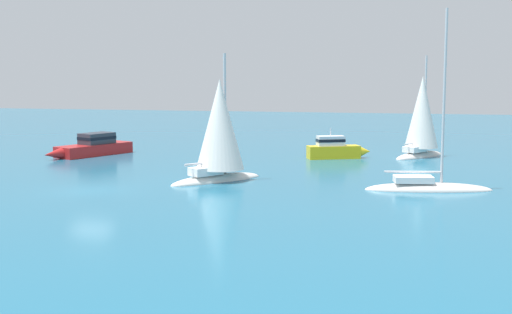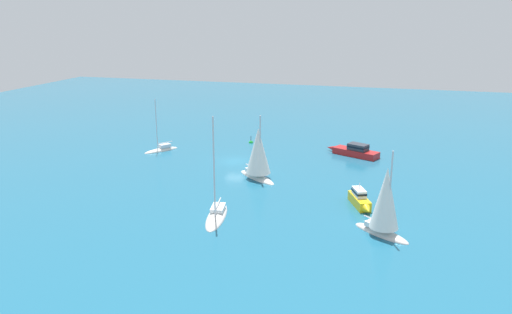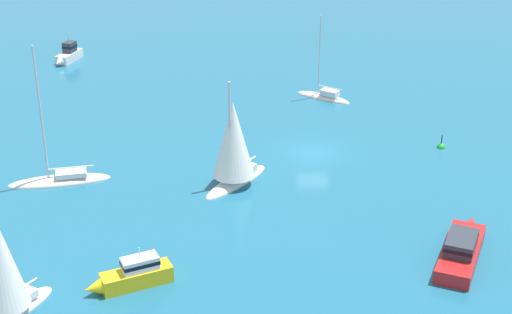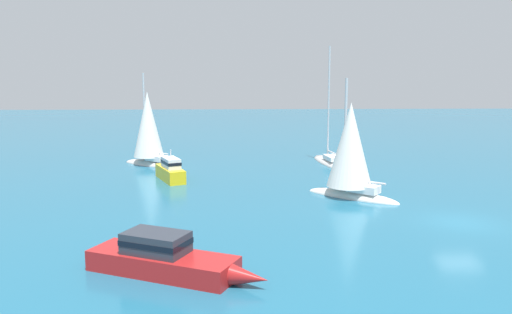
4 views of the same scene
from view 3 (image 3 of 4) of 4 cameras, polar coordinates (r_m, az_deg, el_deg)
ground_plane at (r=63.66m, az=4.20°, el=0.30°), size 160.00×160.00×0.00m
powerboat at (r=50.84m, az=14.72°, el=-6.43°), size 4.89×8.24×1.84m
sailboat at (r=45.13m, az=-18.02°, el=-7.79°), size 4.78×5.88×8.74m
yacht at (r=57.26m, az=-1.62°, el=0.78°), size 5.56×6.37×8.63m
sloop at (r=75.26m, az=4.96°, el=4.39°), size 5.36×4.29×8.41m
motor_cruiser at (r=87.95m, az=-13.49°, el=7.26°), size 2.62×4.61×3.00m
cabin_cruiser at (r=47.14m, az=-8.99°, el=-8.48°), size 5.24×3.10×2.49m
yacht_1 at (r=60.55m, az=-14.05°, el=-1.63°), size 7.75×3.15×11.12m
channel_buoy at (r=66.23m, az=13.30°, el=0.69°), size 0.71×0.71×1.46m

